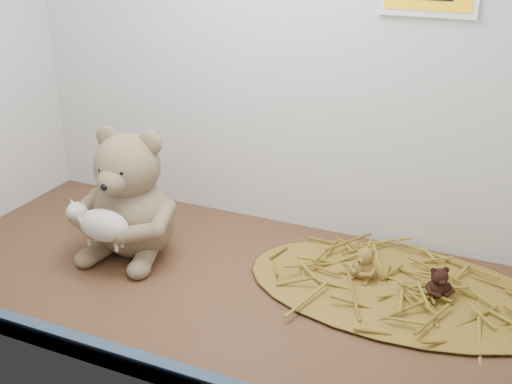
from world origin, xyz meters
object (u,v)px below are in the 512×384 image
at_px(toy_lamb, 104,225).
at_px(mini_teddy_tan, 365,261).
at_px(mini_teddy_brown, 439,282).
at_px(main_teddy, 131,192).

xyz_separation_m(toy_lamb, mini_teddy_tan, (0.48, 0.17, -0.06)).
height_order(mini_teddy_tan, mini_teddy_brown, mini_teddy_tan).
xyz_separation_m(main_teddy, mini_teddy_brown, (0.62, 0.06, -0.09)).
bearing_deg(main_teddy, mini_teddy_brown, 1.86).
xyz_separation_m(mini_teddy_tan, mini_teddy_brown, (0.14, -0.01, -0.00)).
relative_size(mini_teddy_tan, mini_teddy_brown, 1.06).
bearing_deg(mini_teddy_tan, toy_lamb, -144.10).
bearing_deg(toy_lamb, mini_teddy_tan, 19.69).
relative_size(toy_lamb, mini_teddy_tan, 2.02).
distance_m(main_teddy, mini_teddy_tan, 0.49).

